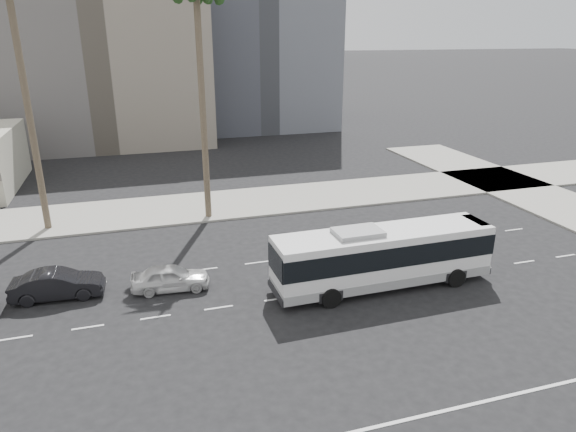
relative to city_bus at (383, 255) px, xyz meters
name	(u,v)px	position (x,y,z in m)	size (l,w,h in m)	color
ground	(333,291)	(-2.65, 0.18, -1.76)	(700.00, 700.00, 0.00)	black
sidewalk_north	(261,201)	(-2.65, 15.68, -1.68)	(120.00, 7.00, 0.15)	gray
midrise_beige_west	(101,65)	(-14.65, 45.18, 7.24)	(24.00, 18.00, 18.00)	#66615D
midrise_gray_center	(251,30)	(5.35, 52.18, 11.24)	(20.00, 20.00, 26.00)	#484A54
city_bus	(383,255)	(0.00, 0.00, 0.00)	(11.69, 2.86, 3.35)	silver
car_a	(170,278)	(-10.69, 2.83, -1.08)	(3.98, 1.60, 1.36)	silver
car_b	(58,284)	(-16.19, 3.60, -1.03)	(4.43, 1.55, 1.46)	black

